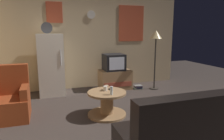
{
  "coord_description": "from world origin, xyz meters",
  "views": [
    {
      "loc": [
        -1.22,
        -3.17,
        1.57
      ],
      "look_at": [
        0.12,
        0.9,
        0.75
      ],
      "focal_mm": 32.83,
      "sensor_mm": 36.0,
      "label": 1
    }
  ],
  "objects_px": {
    "armchair": "(9,100)",
    "couch": "(190,136)",
    "mug_ceramic_tan": "(107,88)",
    "wine_glass": "(111,91)",
    "fridge": "(51,65)",
    "standing_lamp": "(156,39)",
    "book_stack": "(138,87)",
    "mug_ceramic_white": "(105,88)",
    "tv_stand": "(115,79)",
    "remote_control": "(108,89)",
    "coffee_table": "(107,103)",
    "crt_tv": "(114,62)"
  },
  "relations": [
    {
      "from": "tv_stand",
      "to": "mug_ceramic_tan",
      "type": "distance_m",
      "value": 1.72
    },
    {
      "from": "book_stack",
      "to": "mug_ceramic_white",
      "type": "bearing_deg",
      "value": -133.89
    },
    {
      "from": "crt_tv",
      "to": "armchair",
      "type": "height_order",
      "value": "crt_tv"
    },
    {
      "from": "standing_lamp",
      "to": "armchair",
      "type": "bearing_deg",
      "value": -165.63
    },
    {
      "from": "standing_lamp",
      "to": "mug_ceramic_white",
      "type": "height_order",
      "value": "standing_lamp"
    },
    {
      "from": "tv_stand",
      "to": "mug_ceramic_white",
      "type": "bearing_deg",
      "value": -114.96
    },
    {
      "from": "mug_ceramic_tan",
      "to": "crt_tv",
      "type": "bearing_deg",
      "value": 66.56
    },
    {
      "from": "coffee_table",
      "to": "standing_lamp",
      "type": "bearing_deg",
      "value": 36.9
    },
    {
      "from": "coffee_table",
      "to": "armchair",
      "type": "bearing_deg",
      "value": 165.94
    },
    {
      "from": "mug_ceramic_tan",
      "to": "wine_glass",
      "type": "bearing_deg",
      "value": -90.87
    },
    {
      "from": "couch",
      "to": "book_stack",
      "type": "height_order",
      "value": "couch"
    },
    {
      "from": "wine_glass",
      "to": "mug_ceramic_tan",
      "type": "xyz_separation_m",
      "value": [
        0.0,
        0.32,
        -0.03
      ]
    },
    {
      "from": "armchair",
      "to": "fridge",
      "type": "bearing_deg",
      "value": 57.81
    },
    {
      "from": "crt_tv",
      "to": "remote_control",
      "type": "height_order",
      "value": "crt_tv"
    },
    {
      "from": "coffee_table",
      "to": "remote_control",
      "type": "bearing_deg",
      "value": 64.75
    },
    {
      "from": "standing_lamp",
      "to": "book_stack",
      "type": "relative_size",
      "value": 7.46
    },
    {
      "from": "mug_ceramic_white",
      "to": "book_stack",
      "type": "bearing_deg",
      "value": 46.11
    },
    {
      "from": "fridge",
      "to": "mug_ceramic_white",
      "type": "height_order",
      "value": "fridge"
    },
    {
      "from": "coffee_table",
      "to": "wine_glass",
      "type": "relative_size",
      "value": 4.8
    },
    {
      "from": "mug_ceramic_white",
      "to": "book_stack",
      "type": "height_order",
      "value": "mug_ceramic_white"
    },
    {
      "from": "fridge",
      "to": "book_stack",
      "type": "xyz_separation_m",
      "value": [
        2.28,
        -0.2,
        -0.71
      ]
    },
    {
      "from": "tv_stand",
      "to": "book_stack",
      "type": "xyz_separation_m",
      "value": [
        0.62,
        -0.18,
        -0.22
      ]
    },
    {
      "from": "wine_glass",
      "to": "book_stack",
      "type": "height_order",
      "value": "wine_glass"
    },
    {
      "from": "tv_stand",
      "to": "mug_ceramic_tan",
      "type": "relative_size",
      "value": 9.33
    },
    {
      "from": "standing_lamp",
      "to": "couch",
      "type": "distance_m",
      "value": 3.35
    },
    {
      "from": "crt_tv",
      "to": "remote_control",
      "type": "distance_m",
      "value": 1.69
    },
    {
      "from": "wine_glass",
      "to": "couch",
      "type": "xyz_separation_m",
      "value": [
        0.53,
        -1.43,
        -0.22
      ]
    },
    {
      "from": "tv_stand",
      "to": "remote_control",
      "type": "height_order",
      "value": "tv_stand"
    },
    {
      "from": "tv_stand",
      "to": "couch",
      "type": "bearing_deg",
      "value": -93.05
    },
    {
      "from": "coffee_table",
      "to": "book_stack",
      "type": "bearing_deg",
      "value": 47.63
    },
    {
      "from": "mug_ceramic_white",
      "to": "mug_ceramic_tan",
      "type": "distance_m",
      "value": 0.06
    },
    {
      "from": "mug_ceramic_white",
      "to": "remote_control",
      "type": "xyz_separation_m",
      "value": [
        0.07,
        0.06,
        -0.03
      ]
    },
    {
      "from": "standing_lamp",
      "to": "remote_control",
      "type": "distance_m",
      "value": 2.26
    },
    {
      "from": "coffee_table",
      "to": "mug_ceramic_tan",
      "type": "height_order",
      "value": "mug_ceramic_tan"
    },
    {
      "from": "armchair",
      "to": "book_stack",
      "type": "xyz_separation_m",
      "value": [
        3.07,
        1.05,
        -0.29
      ]
    },
    {
      "from": "couch",
      "to": "standing_lamp",
      "type": "bearing_deg",
      "value": 67.9
    },
    {
      "from": "crt_tv",
      "to": "book_stack",
      "type": "height_order",
      "value": "crt_tv"
    },
    {
      "from": "standing_lamp",
      "to": "wine_glass",
      "type": "distance_m",
      "value": 2.44
    },
    {
      "from": "coffee_table",
      "to": "armchair",
      "type": "xyz_separation_m",
      "value": [
        -1.71,
        0.43,
        0.11
      ]
    },
    {
      "from": "mug_ceramic_tan",
      "to": "remote_control",
      "type": "height_order",
      "value": "mug_ceramic_tan"
    },
    {
      "from": "couch",
      "to": "book_stack",
      "type": "relative_size",
      "value": 7.97
    },
    {
      "from": "mug_ceramic_white",
      "to": "armchair",
      "type": "relative_size",
      "value": 0.09
    },
    {
      "from": "standing_lamp",
      "to": "book_stack",
      "type": "height_order",
      "value": "standing_lamp"
    },
    {
      "from": "coffee_table",
      "to": "wine_glass",
      "type": "bearing_deg",
      "value": -82.78
    },
    {
      "from": "armchair",
      "to": "couch",
      "type": "height_order",
      "value": "armchair"
    },
    {
      "from": "crt_tv",
      "to": "wine_glass",
      "type": "xyz_separation_m",
      "value": [
        -0.67,
        -1.86,
        -0.21
      ]
    },
    {
      "from": "fridge",
      "to": "remote_control",
      "type": "relative_size",
      "value": 11.8
    },
    {
      "from": "fridge",
      "to": "wine_glass",
      "type": "relative_size",
      "value": 11.8
    },
    {
      "from": "wine_glass",
      "to": "armchair",
      "type": "distance_m",
      "value": 1.86
    },
    {
      "from": "standing_lamp",
      "to": "mug_ceramic_tan",
      "type": "xyz_separation_m",
      "value": [
        -1.73,
        -1.2,
        -0.85
      ]
    }
  ]
}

